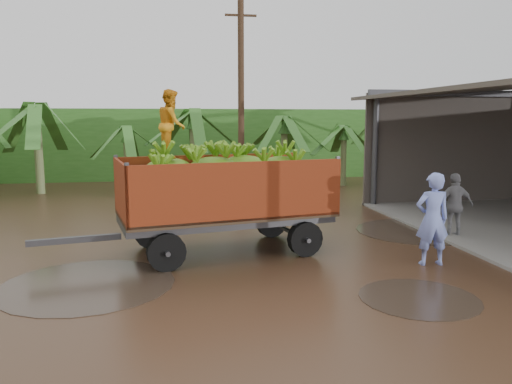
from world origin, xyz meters
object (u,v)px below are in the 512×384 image
banana_trailer (224,191)px  man_grey (455,206)px  utility_pole (241,100)px  man_blue (432,219)px

banana_trailer → man_grey: (6.09, 0.43, -0.59)m
banana_trailer → utility_pole: size_ratio=0.90×
man_grey → utility_pole: bearing=-55.9°
man_blue → man_grey: man_blue is taller
banana_trailer → man_grey: 6.14m
man_blue → banana_trailer: bearing=-17.6°
man_blue → man_grey: size_ratio=1.16×
man_blue → utility_pole: size_ratio=0.26×
banana_trailer → utility_pole: bearing=67.9°
banana_trailer → man_blue: size_ratio=3.39×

